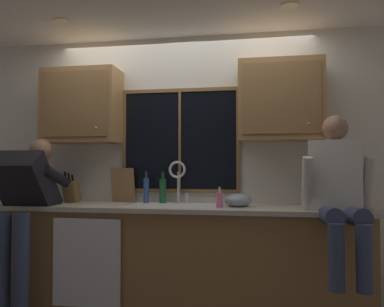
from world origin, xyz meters
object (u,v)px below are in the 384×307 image
(cutting_board, at_px, (123,185))
(bottle_tall_clear, at_px, (163,190))
(person_standing, at_px, (24,203))
(soap_dispenser, at_px, (220,200))
(bottle_green_glass, at_px, (146,190))
(knife_block, at_px, (71,191))
(mixing_bowl, at_px, (238,200))
(person_sitting_on_counter, at_px, (339,188))

(cutting_board, height_order, bottle_tall_clear, cutting_board)
(person_standing, bearing_deg, soap_dispenser, 6.16)
(bottle_green_glass, distance_m, bottle_tall_clear, 0.16)
(soap_dispenser, relative_size, bottle_tall_clear, 0.59)
(knife_block, bearing_deg, bottle_green_glass, 5.74)
(mixing_bowl, xyz_separation_m, soap_dispenser, (-0.15, -0.12, 0.01))
(cutting_board, distance_m, soap_dispenser, 1.04)
(soap_dispenser, bearing_deg, bottle_green_glass, 158.75)
(soap_dispenser, bearing_deg, cutting_board, 161.35)
(cutting_board, xyz_separation_m, mixing_bowl, (1.13, -0.21, -0.11))
(bottle_green_glass, bearing_deg, person_sitting_on_counter, -14.75)
(cutting_board, xyz_separation_m, soap_dispenser, (0.98, -0.33, -0.10))
(mixing_bowl, bearing_deg, bottle_green_glass, 169.37)
(mixing_bowl, xyz_separation_m, bottle_green_glass, (-0.88, 0.17, 0.07))
(person_standing, relative_size, soap_dispenser, 8.65)
(bottle_green_glass, bearing_deg, soap_dispenser, -21.25)
(person_sitting_on_counter, relative_size, cutting_board, 3.71)
(knife_block, height_order, soap_dispenser, knife_block)
(person_sitting_on_counter, xyz_separation_m, mixing_bowl, (-0.79, 0.27, -0.13))
(knife_block, xyz_separation_m, bottle_green_glass, (0.73, 0.07, 0.02))
(knife_block, xyz_separation_m, soap_dispenser, (1.46, -0.21, -0.04))
(cutting_board, xyz_separation_m, bottle_green_glass, (0.25, -0.05, -0.04))
(cutting_board, relative_size, bottle_green_glass, 1.11)
(mixing_bowl, relative_size, bottle_tall_clear, 0.80)
(person_sitting_on_counter, height_order, bottle_green_glass, person_sitting_on_counter)
(knife_block, distance_m, bottle_tall_clear, 0.89)
(knife_block, xyz_separation_m, bottle_tall_clear, (0.89, 0.10, 0.02))
(person_standing, distance_m, cutting_board, 0.90)
(person_sitting_on_counter, xyz_separation_m, soap_dispenser, (-0.94, 0.15, -0.12))
(person_standing, bearing_deg, person_sitting_on_counter, 0.62)
(person_sitting_on_counter, height_order, cutting_board, person_sitting_on_counter)
(knife_block, relative_size, soap_dispenser, 1.82)
(bottle_green_glass, bearing_deg, person_standing, -154.25)
(knife_block, height_order, mixing_bowl, knife_block)
(person_standing, height_order, bottle_tall_clear, person_standing)
(person_standing, bearing_deg, cutting_board, 35.48)
(cutting_board, bearing_deg, person_sitting_on_counter, -14.22)
(cutting_board, bearing_deg, knife_block, -166.04)
(person_sitting_on_counter, relative_size, mixing_bowl, 5.26)
(knife_block, relative_size, bottle_tall_clear, 1.07)
(mixing_bowl, distance_m, bottle_tall_clear, 0.75)
(person_standing, relative_size, bottle_tall_clear, 5.10)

